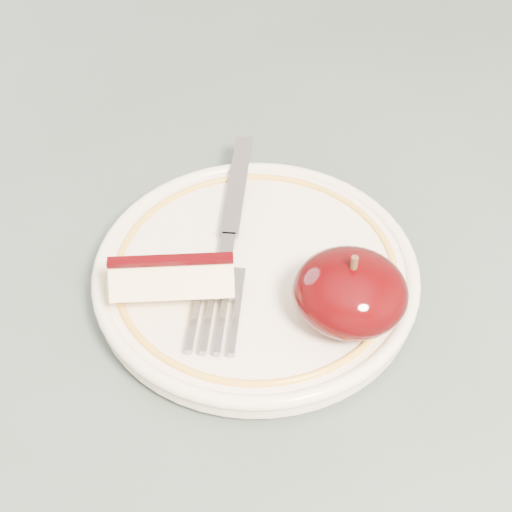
% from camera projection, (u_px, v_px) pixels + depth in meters
% --- Properties ---
extents(table, '(0.90, 0.90, 0.75)m').
position_uv_depth(table, '(118.00, 360.00, 0.52)').
color(table, brown).
rests_on(table, ground).
extents(plate, '(0.20, 0.20, 0.02)m').
position_uv_depth(plate, '(256.00, 272.00, 0.44)').
color(plate, beige).
rests_on(plate, table).
extents(apple_half, '(0.07, 0.06, 0.05)m').
position_uv_depth(apple_half, '(350.00, 292.00, 0.40)').
color(apple_half, black).
rests_on(apple_half, plate).
extents(apple_wedge, '(0.08, 0.05, 0.03)m').
position_uv_depth(apple_wedge, '(173.00, 279.00, 0.41)').
color(apple_wedge, '#FFF5BB').
rests_on(apple_wedge, plate).
extents(fork, '(0.04, 0.19, 0.00)m').
position_uv_depth(fork, '(229.00, 237.00, 0.45)').
color(fork, gray).
rests_on(fork, plate).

